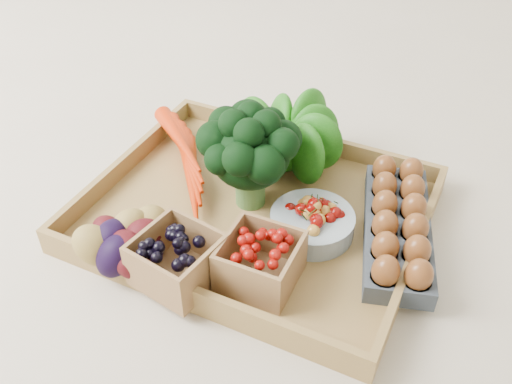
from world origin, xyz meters
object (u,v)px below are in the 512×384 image
at_px(broccoli, 250,171).
at_px(egg_carton, 397,230).
at_px(tray, 256,215).
at_px(cherry_bowl, 312,224).

bearing_deg(broccoli, egg_carton, 4.88).
bearing_deg(tray, broccoli, 134.87).
relative_size(cherry_bowl, egg_carton, 0.47).
xyz_separation_m(tray, egg_carton, (0.23, 0.04, 0.02)).
bearing_deg(egg_carton, tray, 174.13).
bearing_deg(egg_carton, cherry_bowl, -176.36).
bearing_deg(cherry_bowl, tray, 177.89).
distance_m(tray, broccoli, 0.08).
height_order(tray, cherry_bowl, cherry_bowl).
distance_m(broccoli, cherry_bowl, 0.14).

